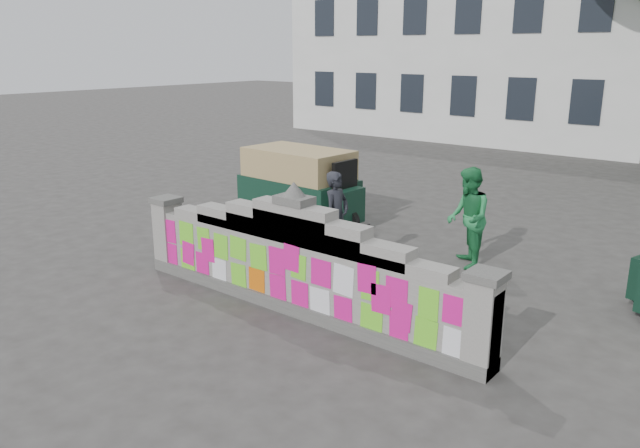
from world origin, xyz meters
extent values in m
plane|color=#383533|center=(0.00, 0.00, 0.00)|extent=(100.00, 100.00, 0.00)
cube|color=#4C4C49|center=(0.00, 0.00, 0.10)|extent=(6.40, 0.42, 0.20)
cube|color=gray|center=(0.00, 0.00, 0.60)|extent=(6.40, 0.32, 1.00)
cube|color=gray|center=(0.00, 0.00, 1.17)|extent=(5.20, 0.32, 0.14)
cube|color=gray|center=(0.00, 0.00, 1.24)|extent=(4.00, 0.32, 0.28)
cube|color=gray|center=(0.00, 0.00, 1.32)|extent=(2.60, 0.32, 0.44)
cube|color=gray|center=(0.00, 0.00, 1.39)|extent=(1.40, 0.32, 0.58)
cube|color=#4C4C49|center=(0.00, 0.00, 1.74)|extent=(0.55, 0.36, 0.12)
cone|color=#4C4C49|center=(0.00, 0.00, 1.90)|extent=(0.36, 0.36, 0.22)
cube|color=gray|center=(-3.02, 0.00, 0.62)|extent=(0.36, 0.40, 1.24)
cube|color=#4C4C49|center=(-3.02, 0.00, 1.28)|extent=(0.44, 0.44, 0.10)
cube|color=gray|center=(3.02, 0.00, 0.62)|extent=(0.36, 0.40, 1.24)
cube|color=#4C4C49|center=(3.02, 0.00, 1.28)|extent=(0.44, 0.44, 0.10)
cube|color=silver|center=(-7.00, 22.00, 4.00)|extent=(16.00, 10.00, 8.00)
imported|color=black|center=(-0.51, 1.68, 0.47)|extent=(1.82, 0.72, 0.94)
imported|color=#21232A|center=(-0.51, 1.68, 0.80)|extent=(0.41, 0.60, 1.59)
imported|color=#248647|center=(1.09, 3.50, 0.92)|extent=(1.09, 1.13, 1.84)
cube|color=#0F2F21|center=(-3.30, 3.90, 0.60)|extent=(2.67, 1.52, 0.87)
cube|color=tan|center=(-3.30, 3.90, 1.36)|extent=(2.45, 1.46, 0.65)
cube|color=#0F2F21|center=(-1.94, 3.84, 0.60)|extent=(0.58, 0.78, 0.76)
cube|color=black|center=(-1.94, 3.84, 1.25)|extent=(0.12, 0.76, 0.65)
cylinder|color=black|center=(-1.84, 3.84, 0.27)|extent=(0.55, 0.15, 0.54)
cylinder|color=black|center=(-4.30, 3.34, 0.27)|extent=(0.55, 0.15, 0.54)
cylinder|color=black|center=(-4.25, 4.54, 0.27)|extent=(0.55, 0.15, 0.54)
camera|label=1|loc=(5.84, -6.61, 3.87)|focal=35.00mm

